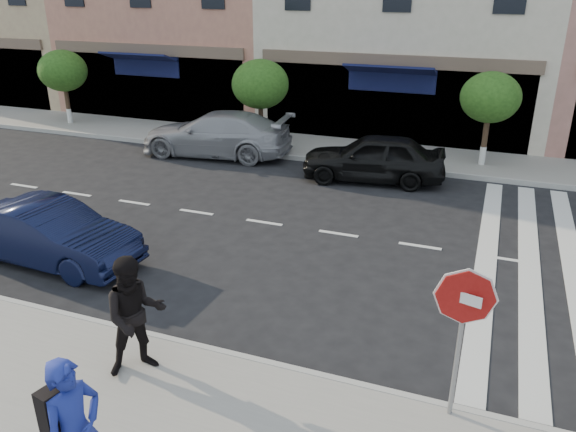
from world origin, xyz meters
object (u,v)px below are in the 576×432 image
Objects in this scene: stop_sign at (463,311)px; photographer at (76,432)px; walker at (135,316)px; car_far_left at (216,134)px; car_far_mid at (373,158)px; car_near_mid at (50,234)px.

stop_sign is 4.90m from photographer.
walker is at bearing -156.25° from stop_sign.
car_far_mid is (5.87, -0.78, -0.04)m from car_far_left.
stop_sign reaches higher than car_near_mid.
car_far_left is at bearing 68.24° from walker.
walker is at bearing -14.71° from car_far_mid.
car_far_mid is (5.38, 8.01, 0.06)m from car_near_mid.
walker is 0.47× the size of car_near_mid.
walker reaches higher than car_far_mid.
car_far_left is at bearing 34.46° from photographer.
walker is at bearing 16.37° from car_far_left.
stop_sign is 9.05m from car_near_mid.
car_far_mid is (0.50, 12.89, -0.36)m from photographer.
photographer is 0.46× the size of car_near_mid.
car_far_mid is at bearing 124.10° from stop_sign.
stop_sign reaches higher than car_far_left.
walker is 10.74m from car_far_mid.
car_far_mid is at bearing 76.85° from car_far_left.
car_near_mid is at bearing 103.55° from walker.
walker reaches higher than photographer.
photographer is 14.69m from car_far_left.
photographer reaches higher than car_far_mid.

